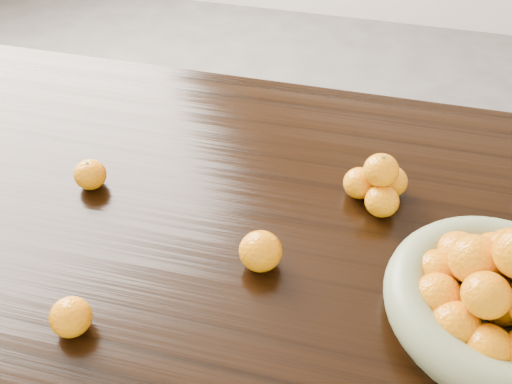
% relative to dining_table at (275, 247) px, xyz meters
% --- Properties ---
extents(dining_table, '(2.00, 1.00, 0.75)m').
position_rel_dining_table_xyz_m(dining_table, '(0.00, 0.00, 0.00)').
color(dining_table, black).
rests_on(dining_table, ground).
extents(fruit_bowl, '(0.37, 0.37, 0.20)m').
position_rel_dining_table_xyz_m(fruit_bowl, '(0.41, -0.15, 0.14)').
color(fruit_bowl, gray).
rests_on(fruit_bowl, dining_table).
extents(orange_pyramid, '(0.13, 0.13, 0.11)m').
position_rel_dining_table_xyz_m(orange_pyramid, '(0.19, 0.10, 0.13)').
color(orange_pyramid, '#FF9B07').
rests_on(orange_pyramid, dining_table).
extents(loose_orange_0, '(0.07, 0.07, 0.06)m').
position_rel_dining_table_xyz_m(loose_orange_0, '(-0.40, -0.00, 0.12)').
color(loose_orange_0, '#FF9B07').
rests_on(loose_orange_0, dining_table).
extents(loose_orange_1, '(0.07, 0.07, 0.06)m').
position_rel_dining_table_xyz_m(loose_orange_1, '(-0.27, -0.34, 0.12)').
color(loose_orange_1, '#FF9B07').
rests_on(loose_orange_1, dining_table).
extents(loose_orange_2, '(0.08, 0.08, 0.07)m').
position_rel_dining_table_xyz_m(loose_orange_2, '(-0.00, -0.13, 0.13)').
color(loose_orange_2, '#FF9B07').
rests_on(loose_orange_2, dining_table).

